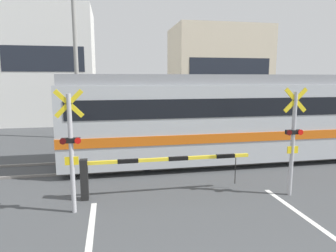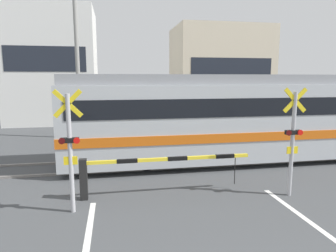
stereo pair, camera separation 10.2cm
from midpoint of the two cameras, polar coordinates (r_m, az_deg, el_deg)
rail_track_near at (r=10.95m, az=0.23°, el=-8.05°), size 50.00×0.10×0.08m
rail_track_far at (r=12.31m, az=-1.02°, el=-6.12°), size 50.00×0.10×0.08m
commuter_train at (r=12.62m, az=18.08°, el=2.03°), size 15.63×2.76×3.40m
crossing_barrier_near at (r=8.41m, az=-6.13°, el=-7.92°), size 4.81×0.20×1.13m
crossing_barrier_far at (r=14.89m, az=2.52°, el=-0.40°), size 4.81×0.20×1.13m
crossing_signal_left at (r=7.51m, az=-17.81°, el=-3.67°), size 0.68×0.15×3.02m
crossing_signal_right at (r=8.90m, az=22.97°, el=-2.02°), size 0.68×0.15×3.02m
pedestrian at (r=18.32m, az=-8.15°, el=1.50°), size 0.38×0.22×1.54m
building_left_of_street at (r=24.07m, az=-20.88°, el=10.50°), size 6.13×5.25×8.22m
building_right_of_street at (r=25.24m, az=9.88°, el=9.82°), size 7.38×5.25×7.29m
utility_pole_streetside at (r=16.95m, az=-16.75°, el=12.83°), size 0.22×0.22×8.97m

